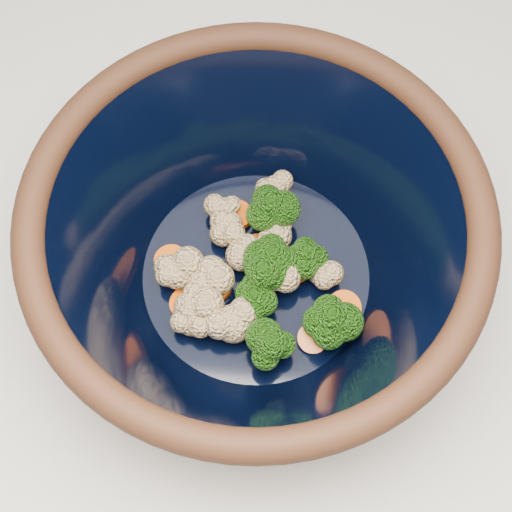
% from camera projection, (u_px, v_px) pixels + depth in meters
% --- Properties ---
extents(ground, '(3.00, 3.00, 0.00)m').
position_uv_depth(ground, '(254.00, 395.00, 1.55)').
color(ground, '#9E7A54').
rests_on(ground, ground).
extents(counter, '(1.20, 1.20, 0.90)m').
position_uv_depth(counter, '(253.00, 330.00, 1.14)').
color(counter, white).
rests_on(counter, ground).
extents(mixing_bowl, '(0.47, 0.47, 0.16)m').
position_uv_depth(mixing_bowl, '(256.00, 248.00, 0.60)').
color(mixing_bowl, black).
rests_on(mixing_bowl, counter).
extents(vegetable_pile, '(0.19, 0.19, 0.06)m').
position_uv_depth(vegetable_pile, '(261.00, 275.00, 0.62)').
color(vegetable_pile, '#608442').
rests_on(vegetable_pile, mixing_bowl).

